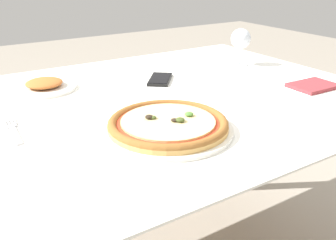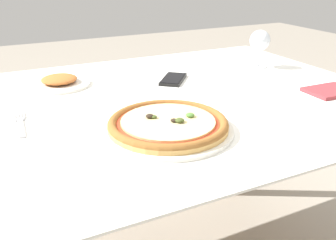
{
  "view_description": "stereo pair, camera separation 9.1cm",
  "coord_description": "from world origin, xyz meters",
  "px_view_note": "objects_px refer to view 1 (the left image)",
  "views": [
    {
      "loc": [
        -0.5,
        -0.93,
        1.15
      ],
      "look_at": [
        -0.06,
        -0.22,
        0.79
      ],
      "focal_mm": 40.0,
      "sensor_mm": 36.0,
      "label": 1
    },
    {
      "loc": [
        -0.42,
        -0.98,
        1.15
      ],
      "look_at": [
        -0.06,
        -0.22,
        0.79
      ],
      "focal_mm": 40.0,
      "sensor_mm": 36.0,
      "label": 2
    }
  ],
  "objects_px": {
    "cell_phone": "(160,79)",
    "dining_table": "(146,125)",
    "pizza_plate": "(168,125)",
    "wine_glass_far_left": "(241,40)",
    "fork": "(13,130)",
    "side_plate": "(45,86)"
  },
  "relations": [
    {
      "from": "side_plate",
      "to": "wine_glass_far_left",
      "type": "bearing_deg",
      "value": -7.62
    },
    {
      "from": "cell_phone",
      "to": "side_plate",
      "type": "bearing_deg",
      "value": 162.49
    },
    {
      "from": "fork",
      "to": "side_plate",
      "type": "xyz_separation_m",
      "value": [
        0.16,
        0.28,
        0.01
      ]
    },
    {
      "from": "pizza_plate",
      "to": "fork",
      "type": "distance_m",
      "value": 0.38
    },
    {
      "from": "fork",
      "to": "side_plate",
      "type": "relative_size",
      "value": 0.84
    },
    {
      "from": "pizza_plate",
      "to": "side_plate",
      "type": "height_order",
      "value": "pizza_plate"
    },
    {
      "from": "cell_phone",
      "to": "dining_table",
      "type": "bearing_deg",
      "value": -133.86
    },
    {
      "from": "pizza_plate",
      "to": "fork",
      "type": "height_order",
      "value": "pizza_plate"
    },
    {
      "from": "cell_phone",
      "to": "wine_glass_far_left",
      "type": "bearing_deg",
      "value": 2.42
    },
    {
      "from": "fork",
      "to": "side_plate",
      "type": "distance_m",
      "value": 0.32
    },
    {
      "from": "dining_table",
      "to": "pizza_plate",
      "type": "height_order",
      "value": "pizza_plate"
    },
    {
      "from": "wine_glass_far_left",
      "to": "side_plate",
      "type": "xyz_separation_m",
      "value": [
        -0.75,
        0.1,
        -0.09
      ]
    },
    {
      "from": "fork",
      "to": "wine_glass_far_left",
      "type": "xyz_separation_m",
      "value": [
        0.9,
        0.18,
        0.1
      ]
    },
    {
      "from": "fork",
      "to": "cell_phone",
      "type": "distance_m",
      "value": 0.55
    },
    {
      "from": "dining_table",
      "to": "cell_phone",
      "type": "bearing_deg",
      "value": 46.14
    },
    {
      "from": "wine_glass_far_left",
      "to": "cell_phone",
      "type": "xyz_separation_m",
      "value": [
        -0.38,
        -0.02,
        -0.1
      ]
    },
    {
      "from": "dining_table",
      "to": "fork",
      "type": "relative_size",
      "value": 8.65
    },
    {
      "from": "dining_table",
      "to": "pizza_plate",
      "type": "bearing_deg",
      "value": -104.59
    },
    {
      "from": "cell_phone",
      "to": "side_plate",
      "type": "relative_size",
      "value": 0.77
    },
    {
      "from": "pizza_plate",
      "to": "cell_phone",
      "type": "distance_m",
      "value": 0.42
    },
    {
      "from": "cell_phone",
      "to": "side_plate",
      "type": "distance_m",
      "value": 0.39
    },
    {
      "from": "dining_table",
      "to": "side_plate",
      "type": "distance_m",
      "value": 0.36
    }
  ]
}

